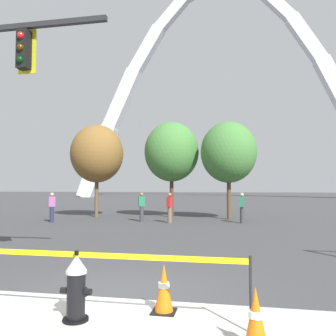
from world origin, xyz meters
TOP-DOWN VIEW (x-y plane):
  - ground_plane at (0.00, 0.00)m, footprint 240.00×240.00m
  - fire_hydrant at (-0.20, -1.17)m, footprint 0.46×0.48m
  - caution_tape_barrier at (-0.43, -1.12)m, footprint 5.36×0.09m
  - traffic_cone_by_hydrant at (2.26, -1.62)m, footprint 0.36×0.36m
  - traffic_cone_curb_edge at (0.96, -0.61)m, footprint 0.36×0.36m
  - monument_arch at (0.00, 55.89)m, footprint 53.73×2.74m
  - tree_far_left at (-6.67, 15.25)m, footprint 3.36×3.36m
  - tree_left_mid at (-1.94, 15.95)m, footprint 3.44×3.44m
  - tree_center_left at (1.64, 15.12)m, footprint 3.30×3.30m
  - pedestrian_walking_left at (2.35, 13.08)m, footprint 0.23×0.36m
  - pedestrian_standing_center at (-1.42, 12.48)m, footprint 0.31×0.39m
  - pedestrian_walking_right at (-3.07, 12.90)m, footprint 0.39×0.33m
  - pedestrian_near_trees at (-7.71, 11.58)m, footprint 0.39×0.35m

SIDE VIEW (x-z plane):
  - ground_plane at x=0.00m, z-range 0.00..0.00m
  - traffic_cone_by_hydrant at x=2.26m, z-range -0.01..0.72m
  - traffic_cone_curb_edge at x=0.96m, z-range -0.01..0.72m
  - fire_hydrant at x=-0.20m, z-range -0.03..0.96m
  - caution_tape_barrier at x=-0.43m, z-range 0.19..1.19m
  - pedestrian_walking_left at x=2.35m, z-range 0.02..1.61m
  - pedestrian_standing_center at x=-1.42m, z-range 0.02..1.61m
  - pedestrian_walking_right at x=-3.07m, z-range 0.02..1.61m
  - pedestrian_near_trees at x=-7.71m, z-range 0.02..1.61m
  - tree_center_left at x=1.64m, z-range 1.06..6.83m
  - tree_far_left at x=-6.67m, z-range 1.08..6.96m
  - tree_left_mid at x=-1.94m, z-range 1.11..7.13m
  - monument_arch at x=0.00m, z-range -2.24..37.57m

